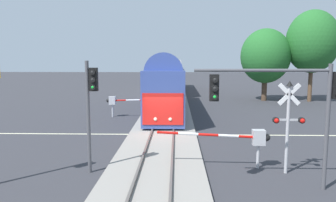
{
  "coord_description": "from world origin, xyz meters",
  "views": [
    {
      "loc": [
        0.94,
        -21.18,
        4.97
      ],
      "look_at": [
        0.3,
        2.08,
        2.0
      ],
      "focal_mm": 34.61,
      "sensor_mm": 36.0,
      "label": 1
    }
  ],
  "objects_px": {
    "maple_right_background": "(312,42)",
    "traffic_signal_median": "(91,98)",
    "crossing_signal_mast": "(288,118)",
    "crossing_gate_far": "(122,101)",
    "traffic_signal_near_right": "(288,95)",
    "crossing_gate_near": "(247,138)",
    "commuter_train": "(169,77)",
    "oak_far_right": "(265,56)"
  },
  "relations": [
    {
      "from": "oak_far_right",
      "to": "traffic_signal_near_right",
      "type": "bearing_deg",
      "value": -103.35
    },
    {
      "from": "crossing_signal_mast",
      "to": "oak_far_right",
      "type": "height_order",
      "value": "oak_far_right"
    },
    {
      "from": "commuter_train",
      "to": "traffic_signal_median",
      "type": "distance_m",
      "value": 26.43
    },
    {
      "from": "commuter_train",
      "to": "traffic_signal_median",
      "type": "height_order",
      "value": "commuter_train"
    },
    {
      "from": "maple_right_background",
      "to": "crossing_signal_mast",
      "type": "bearing_deg",
      "value": -113.83
    },
    {
      "from": "maple_right_background",
      "to": "traffic_signal_near_right",
      "type": "bearing_deg",
      "value": -113.64
    },
    {
      "from": "crossing_gate_far",
      "to": "oak_far_right",
      "type": "distance_m",
      "value": 19.96
    },
    {
      "from": "crossing_gate_near",
      "to": "commuter_train",
      "type": "bearing_deg",
      "value": 99.31
    },
    {
      "from": "oak_far_right",
      "to": "crossing_gate_near",
      "type": "bearing_deg",
      "value": -106.49
    },
    {
      "from": "commuter_train",
      "to": "traffic_signal_median",
      "type": "xyz_separation_m",
      "value": [
        -2.78,
        -26.28,
        0.52
      ]
    },
    {
      "from": "commuter_train",
      "to": "crossing_signal_mast",
      "type": "relative_size",
      "value": 9.87
    },
    {
      "from": "crossing_gate_near",
      "to": "oak_far_right",
      "type": "xyz_separation_m",
      "value": [
        7.45,
        25.17,
        4.0
      ]
    },
    {
      "from": "maple_right_background",
      "to": "traffic_signal_median",
      "type": "bearing_deg",
      "value": -127.84
    },
    {
      "from": "crossing_signal_mast",
      "to": "oak_far_right",
      "type": "relative_size",
      "value": 0.47
    },
    {
      "from": "commuter_train",
      "to": "oak_far_right",
      "type": "distance_m",
      "value": 11.92
    },
    {
      "from": "commuter_train",
      "to": "oak_far_right",
      "type": "bearing_deg",
      "value": -1.49
    },
    {
      "from": "traffic_signal_near_right",
      "to": "traffic_signal_median",
      "type": "distance_m",
      "value": 8.02
    },
    {
      "from": "traffic_signal_near_right",
      "to": "traffic_signal_median",
      "type": "relative_size",
      "value": 1.11
    },
    {
      "from": "crossing_signal_mast",
      "to": "oak_far_right",
      "type": "distance_m",
      "value": 26.66
    },
    {
      "from": "crossing_gate_near",
      "to": "oak_far_right",
      "type": "bearing_deg",
      "value": 73.51
    },
    {
      "from": "oak_far_right",
      "to": "maple_right_background",
      "type": "distance_m",
      "value": 5.54
    },
    {
      "from": "commuter_train",
      "to": "crossing_gate_near",
      "type": "xyz_separation_m",
      "value": [
        4.18,
        -25.47,
        -1.39
      ]
    },
    {
      "from": "crossing_gate_far",
      "to": "traffic_signal_near_right",
      "type": "relative_size",
      "value": 1.2
    },
    {
      "from": "crossing_gate_near",
      "to": "maple_right_background",
      "type": "height_order",
      "value": "maple_right_background"
    },
    {
      "from": "traffic_signal_near_right",
      "to": "commuter_train",
      "type": "bearing_deg",
      "value": 100.28
    },
    {
      "from": "crossing_gate_near",
      "to": "traffic_signal_near_right",
      "type": "xyz_separation_m",
      "value": [
        0.89,
        -2.47,
        2.24
      ]
    },
    {
      "from": "crossing_signal_mast",
      "to": "traffic_signal_median",
      "type": "relative_size",
      "value": 0.83
    },
    {
      "from": "crossing_signal_mast",
      "to": "maple_right_background",
      "type": "xyz_separation_m",
      "value": [
        11.1,
        25.13,
        4.59
      ]
    },
    {
      "from": "crossing_gate_far",
      "to": "traffic_signal_near_right",
      "type": "bearing_deg",
      "value": -60.38
    },
    {
      "from": "crossing_gate_near",
      "to": "maple_right_background",
      "type": "xyz_separation_m",
      "value": [
        12.68,
        24.46,
        5.67
      ]
    },
    {
      "from": "commuter_train",
      "to": "crossing_gate_far",
      "type": "bearing_deg",
      "value": -107.52
    },
    {
      "from": "crossing_signal_mast",
      "to": "crossing_gate_far",
      "type": "relative_size",
      "value": 0.62
    },
    {
      "from": "crossing_signal_mast",
      "to": "oak_far_right",
      "type": "bearing_deg",
      "value": 77.2
    },
    {
      "from": "crossing_gate_near",
      "to": "traffic_signal_near_right",
      "type": "distance_m",
      "value": 3.45
    },
    {
      "from": "crossing_signal_mast",
      "to": "traffic_signal_near_right",
      "type": "relative_size",
      "value": 0.75
    },
    {
      "from": "commuter_train",
      "to": "oak_far_right",
      "type": "height_order",
      "value": "oak_far_right"
    },
    {
      "from": "commuter_train",
      "to": "crossing_gate_near",
      "type": "height_order",
      "value": "commuter_train"
    },
    {
      "from": "commuter_train",
      "to": "traffic_signal_median",
      "type": "relative_size",
      "value": 8.16
    },
    {
      "from": "crossing_gate_far",
      "to": "traffic_signal_near_right",
      "type": "xyz_separation_m",
      "value": [
        8.93,
        -15.7,
        2.24
      ]
    },
    {
      "from": "traffic_signal_near_right",
      "to": "maple_right_background",
      "type": "relative_size",
      "value": 0.51
    },
    {
      "from": "crossing_gate_far",
      "to": "traffic_signal_median",
      "type": "relative_size",
      "value": 1.34
    },
    {
      "from": "crossing_gate_far",
      "to": "traffic_signal_near_right",
      "type": "height_order",
      "value": "traffic_signal_near_right"
    }
  ]
}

